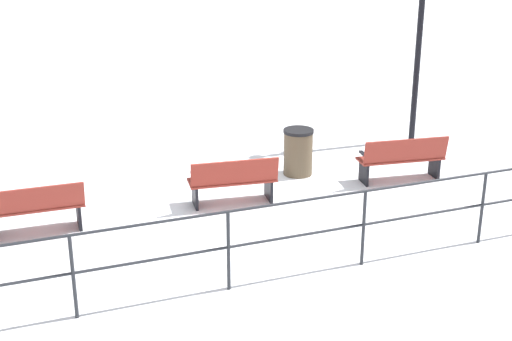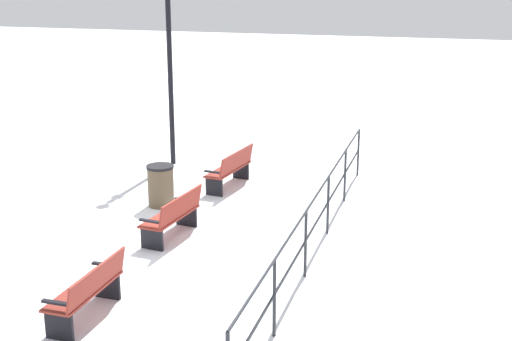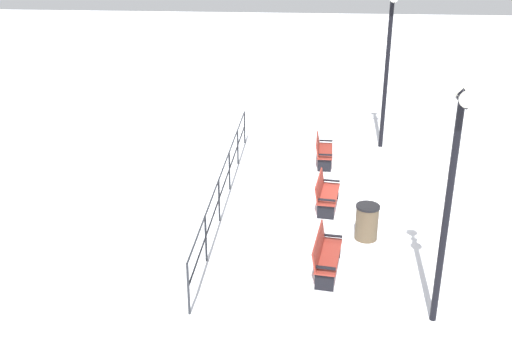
{
  "view_description": "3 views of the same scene",
  "coord_description": "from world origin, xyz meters",
  "px_view_note": "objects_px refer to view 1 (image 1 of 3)",
  "views": [
    {
      "loc": [
        -11.13,
        3.73,
        4.97
      ],
      "look_at": [
        -1.75,
        0.2,
        1.22
      ],
      "focal_mm": 50.93,
      "sensor_mm": 36.0,
      "label": 1
    },
    {
      "loc": [
        -5.06,
        11.58,
        4.98
      ],
      "look_at": [
        -1.57,
        -0.59,
        1.28
      ],
      "focal_mm": 49.55,
      "sensor_mm": 36.0,
      "label": 2
    },
    {
      "loc": [
        -0.68,
        -14.78,
        7.09
      ],
      "look_at": [
        -1.96,
        -0.65,
        1.3
      ],
      "focal_mm": 41.85,
      "sensor_mm": 36.0,
      "label": 3
    }
  ],
  "objects_px": {
    "bench_third": "(35,208)",
    "trash_bin": "(298,152)",
    "bench_second": "(233,180)",
    "bench_nearest": "(402,158)"
  },
  "relations": [
    {
      "from": "bench_second",
      "to": "bench_third",
      "type": "height_order",
      "value": "bench_second"
    },
    {
      "from": "bench_third",
      "to": "trash_bin",
      "type": "height_order",
      "value": "trash_bin"
    },
    {
      "from": "bench_nearest",
      "to": "trash_bin",
      "type": "distance_m",
      "value": 1.95
    },
    {
      "from": "bench_nearest",
      "to": "trash_bin",
      "type": "xyz_separation_m",
      "value": [
        1.04,
        1.66,
        -0.01
      ]
    },
    {
      "from": "bench_nearest",
      "to": "bench_second",
      "type": "relative_size",
      "value": 1.07
    },
    {
      "from": "bench_third",
      "to": "trash_bin",
      "type": "distance_m",
      "value": 5.04
    },
    {
      "from": "trash_bin",
      "to": "bench_nearest",
      "type": "bearing_deg",
      "value": -122.12
    },
    {
      "from": "bench_third",
      "to": "trash_bin",
      "type": "xyz_separation_m",
      "value": [
        1.0,
        -4.94,
        -0.0
      ]
    },
    {
      "from": "bench_third",
      "to": "bench_nearest",
      "type": "bearing_deg",
      "value": -88.61
    },
    {
      "from": "bench_nearest",
      "to": "bench_third",
      "type": "height_order",
      "value": "bench_nearest"
    }
  ]
}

